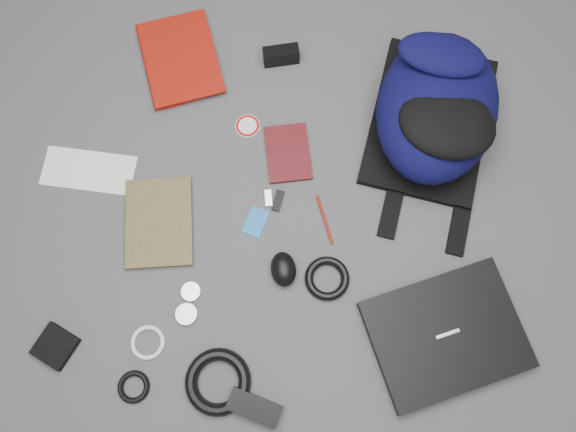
# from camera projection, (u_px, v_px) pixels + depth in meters

# --- Properties ---
(ground) EXTENTS (4.00, 4.00, 0.00)m
(ground) POSITION_uv_depth(u_px,v_px,m) (288.00, 218.00, 1.49)
(ground) COLOR #4F4F51
(ground) RESTS_ON ground
(backpack) EXTENTS (0.40, 0.53, 0.20)m
(backpack) POSITION_uv_depth(u_px,v_px,m) (437.00, 107.00, 1.46)
(backpack) COLOR black
(backpack) RESTS_ON ground
(laptop) EXTENTS (0.45, 0.41, 0.04)m
(laptop) POSITION_uv_depth(u_px,v_px,m) (446.00, 334.00, 1.39)
(laptop) COLOR black
(laptop) RESTS_ON ground
(textbook_red) EXTENTS (0.29, 0.33, 0.03)m
(textbook_red) POSITION_uv_depth(u_px,v_px,m) (145.00, 68.00, 1.59)
(textbook_red) COLOR maroon
(textbook_red) RESTS_ON ground
(comic_book) EXTENTS (0.21, 0.27, 0.02)m
(comic_book) POSITION_uv_depth(u_px,v_px,m) (126.00, 224.00, 1.47)
(comic_book) COLOR #C2A40D
(comic_book) RESTS_ON ground
(envelope) EXTENTS (0.25, 0.12, 0.00)m
(envelope) POSITION_uv_depth(u_px,v_px,m) (89.00, 171.00, 1.52)
(envelope) COLOR white
(envelope) RESTS_ON ground
(dvd_case) EXTENTS (0.15, 0.19, 0.01)m
(dvd_case) POSITION_uv_depth(u_px,v_px,m) (288.00, 153.00, 1.53)
(dvd_case) COLOR #430C10
(dvd_case) RESTS_ON ground
(compact_camera) EXTENTS (0.11, 0.06, 0.06)m
(compact_camera) POSITION_uv_depth(u_px,v_px,m) (281.00, 55.00, 1.58)
(compact_camera) COLOR black
(compact_camera) RESTS_ON ground
(sticker_disc) EXTENTS (0.08, 0.08, 0.00)m
(sticker_disc) POSITION_uv_depth(u_px,v_px,m) (248.00, 126.00, 1.56)
(sticker_disc) COLOR white
(sticker_disc) RESTS_ON ground
(pen_teal) EXTENTS (0.06, 0.13, 0.01)m
(pen_teal) POSITION_uv_depth(u_px,v_px,m) (282.00, 148.00, 1.54)
(pen_teal) COLOR #0C726E
(pen_teal) RESTS_ON ground
(pen_red) EXTENTS (0.06, 0.13, 0.01)m
(pen_red) POSITION_uv_depth(u_px,v_px,m) (325.00, 219.00, 1.48)
(pen_red) COLOR maroon
(pen_red) RESTS_ON ground
(id_badge) EXTENTS (0.07, 0.09, 0.00)m
(id_badge) POSITION_uv_depth(u_px,v_px,m) (256.00, 222.00, 1.48)
(id_badge) COLOR blue
(id_badge) RESTS_ON ground
(usb_black) EXTENTS (0.03, 0.06, 0.01)m
(usb_black) POSITION_uv_depth(u_px,v_px,m) (278.00, 201.00, 1.49)
(usb_black) COLOR black
(usb_black) RESTS_ON ground
(usb_silver) EXTENTS (0.03, 0.05, 0.01)m
(usb_silver) POSITION_uv_depth(u_px,v_px,m) (268.00, 198.00, 1.50)
(usb_silver) COLOR silver
(usb_silver) RESTS_ON ground
(mouse) EXTENTS (0.08, 0.10, 0.05)m
(mouse) POSITION_uv_depth(u_px,v_px,m) (283.00, 269.00, 1.43)
(mouse) COLOR black
(mouse) RESTS_ON ground
(headphone_left) EXTENTS (0.05, 0.05, 0.01)m
(headphone_left) POSITION_uv_depth(u_px,v_px,m) (191.00, 292.00, 1.43)
(headphone_left) COLOR silver
(headphone_left) RESTS_ON ground
(headphone_right) EXTENTS (0.07, 0.07, 0.01)m
(headphone_right) POSITION_uv_depth(u_px,v_px,m) (187.00, 314.00, 1.41)
(headphone_right) COLOR #A9A9AC
(headphone_right) RESTS_ON ground
(cable_coil) EXTENTS (0.15, 0.15, 0.02)m
(cable_coil) POSITION_uv_depth(u_px,v_px,m) (327.00, 278.00, 1.43)
(cable_coil) COLOR black
(cable_coil) RESTS_ON ground
(power_brick) EXTENTS (0.14, 0.09, 0.03)m
(power_brick) POSITION_uv_depth(u_px,v_px,m) (254.00, 408.00, 1.35)
(power_brick) COLOR black
(power_brick) RESTS_ON ground
(power_cord_coil) EXTENTS (0.18, 0.18, 0.03)m
(power_cord_coil) POSITION_uv_depth(u_px,v_px,m) (218.00, 382.00, 1.36)
(power_cord_coil) COLOR black
(power_cord_coil) RESTS_ON ground
(pouch) EXTENTS (0.12, 0.12, 0.02)m
(pouch) POSITION_uv_depth(u_px,v_px,m) (55.00, 346.00, 1.39)
(pouch) COLOR black
(pouch) RESTS_ON ground
(earbud_coil) EXTENTS (0.10, 0.10, 0.01)m
(earbud_coil) POSITION_uv_depth(u_px,v_px,m) (134.00, 387.00, 1.37)
(earbud_coil) COLOR black
(earbud_coil) RESTS_ON ground
(white_cable_coil) EXTENTS (0.10, 0.10, 0.01)m
(white_cable_coil) POSITION_uv_depth(u_px,v_px,m) (148.00, 342.00, 1.40)
(white_cable_coil) COLOR white
(white_cable_coil) RESTS_ON ground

